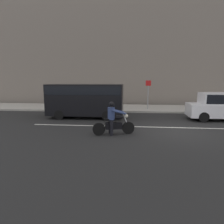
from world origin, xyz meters
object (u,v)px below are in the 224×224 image
(parked_van_black, at_px, (85,98))
(street_sign_post, at_px, (148,92))
(parked_hatchback_white, at_px, (220,106))
(motorcycle_with_rider_denim_blue, at_px, (113,121))

(parked_van_black, xyz_separation_m, street_sign_post, (4.54, 3.55, 0.28))
(parked_van_black, height_order, street_sign_post, street_sign_post)
(parked_van_black, relative_size, street_sign_post, 2.09)
(street_sign_post, bearing_deg, parked_hatchback_white, -38.57)
(motorcycle_with_rider_denim_blue, height_order, street_sign_post, street_sign_post)
(parked_hatchback_white, bearing_deg, street_sign_post, 141.43)
(parked_van_black, bearing_deg, parked_hatchback_white, 0.09)
(parked_hatchback_white, bearing_deg, parked_van_black, -179.91)
(motorcycle_with_rider_denim_blue, bearing_deg, parked_hatchback_white, 32.42)
(motorcycle_with_rider_denim_blue, xyz_separation_m, street_sign_post, (2.21, 7.75, 0.97))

